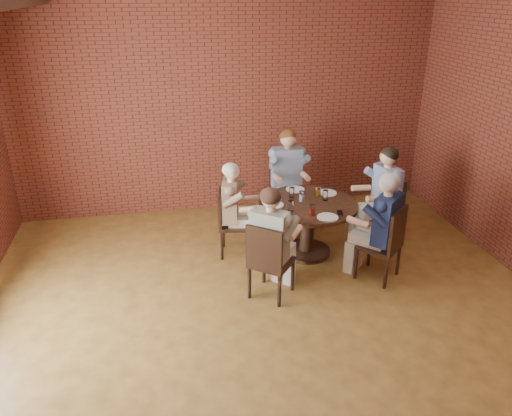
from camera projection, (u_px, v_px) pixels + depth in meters
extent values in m
plane|color=olive|center=(279.00, 337.00, 5.19)|extent=(7.00, 7.00, 0.00)
plane|color=maroon|center=(227.00, 104.00, 7.64)|extent=(7.00, 0.00, 7.00)
cylinder|color=black|center=(306.00, 251.00, 6.83)|extent=(0.65, 0.65, 0.06)
cylinder|color=black|center=(307.00, 230.00, 6.70)|extent=(0.19, 0.19, 0.64)
cylinder|color=#3F2617|center=(308.00, 205.00, 6.54)|extent=(1.30, 1.30, 0.05)
cube|color=black|center=(380.00, 214.00, 6.98)|extent=(0.50, 0.50, 0.04)
cube|color=black|center=(395.00, 194.00, 6.93)|extent=(0.09, 0.45, 0.52)
cylinder|color=black|center=(359.00, 225.00, 7.19)|extent=(0.04, 0.04, 0.41)
cylinder|color=black|center=(373.00, 236.00, 6.84)|extent=(0.04, 0.04, 0.41)
cylinder|color=black|center=(383.00, 221.00, 7.30)|extent=(0.04, 0.04, 0.41)
cylinder|color=black|center=(398.00, 232.00, 6.96)|extent=(0.04, 0.04, 0.41)
cube|color=black|center=(287.00, 194.00, 7.66)|extent=(0.47, 0.47, 0.04)
cube|color=black|center=(284.00, 172.00, 7.73)|extent=(0.47, 0.04, 0.54)
cylinder|color=black|center=(277.00, 214.00, 7.53)|extent=(0.04, 0.04, 0.41)
cylinder|color=black|center=(303.00, 212.00, 7.60)|extent=(0.04, 0.04, 0.41)
cylinder|color=black|center=(271.00, 203.00, 7.90)|extent=(0.04, 0.04, 0.41)
cylinder|color=black|center=(296.00, 201.00, 7.97)|extent=(0.04, 0.04, 0.41)
cube|color=black|center=(235.00, 225.00, 6.66)|extent=(0.48, 0.48, 0.04)
cube|color=black|center=(221.00, 208.00, 6.56)|extent=(0.12, 0.41, 0.46)
cylinder|color=black|center=(248.00, 246.00, 6.60)|extent=(0.04, 0.04, 0.41)
cylinder|color=black|center=(248.00, 234.00, 6.91)|extent=(0.04, 0.04, 0.41)
cylinder|color=black|center=(222.00, 246.00, 6.60)|extent=(0.04, 0.04, 0.41)
cylinder|color=black|center=(223.00, 234.00, 6.91)|extent=(0.04, 0.04, 0.41)
cube|color=black|center=(272.00, 262.00, 5.76)|extent=(0.62, 0.62, 0.04)
cube|color=black|center=(264.00, 249.00, 5.48)|extent=(0.37, 0.30, 0.50)
cylinder|color=black|center=(293.00, 275.00, 5.92)|extent=(0.04, 0.04, 0.41)
cylinder|color=black|center=(264.00, 268.00, 6.08)|extent=(0.04, 0.04, 0.41)
cylinder|color=black|center=(279.00, 291.00, 5.61)|extent=(0.04, 0.04, 0.41)
cylinder|color=black|center=(249.00, 283.00, 5.77)|extent=(0.04, 0.04, 0.41)
cube|color=black|center=(379.00, 246.00, 6.12)|extent=(0.64, 0.64, 0.04)
cube|color=black|center=(398.00, 230.00, 5.90)|extent=(0.36, 0.33, 0.51)
cylinder|color=black|center=(369.00, 251.00, 6.46)|extent=(0.04, 0.04, 0.41)
cylinder|color=black|center=(356.00, 264.00, 6.17)|extent=(0.04, 0.04, 0.41)
cylinder|color=black|center=(398.00, 260.00, 6.25)|extent=(0.04, 0.04, 0.41)
cylinder|color=black|center=(386.00, 273.00, 5.96)|extent=(0.04, 0.04, 0.41)
cylinder|color=white|center=(327.00, 193.00, 6.83)|extent=(0.26, 0.26, 0.01)
cylinder|color=white|center=(295.00, 189.00, 6.95)|extent=(0.26, 0.26, 0.01)
cylinder|color=white|center=(274.00, 205.00, 6.46)|extent=(0.26, 0.26, 0.01)
cylinder|color=white|center=(328.00, 217.00, 6.11)|extent=(0.26, 0.26, 0.01)
cylinder|color=white|center=(325.00, 195.00, 6.59)|extent=(0.07, 0.07, 0.14)
cylinder|color=white|center=(318.00, 191.00, 6.71)|extent=(0.07, 0.07, 0.14)
cylinder|color=white|center=(292.00, 192.00, 6.68)|extent=(0.07, 0.07, 0.14)
cylinder|color=white|center=(302.00, 196.00, 6.56)|extent=(0.07, 0.07, 0.14)
cylinder|color=white|center=(291.00, 206.00, 6.27)|extent=(0.07, 0.07, 0.14)
cylinder|color=white|center=(312.00, 210.00, 6.15)|extent=(0.07, 0.07, 0.14)
cube|color=black|center=(340.00, 213.00, 6.24)|extent=(0.10, 0.15, 0.01)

